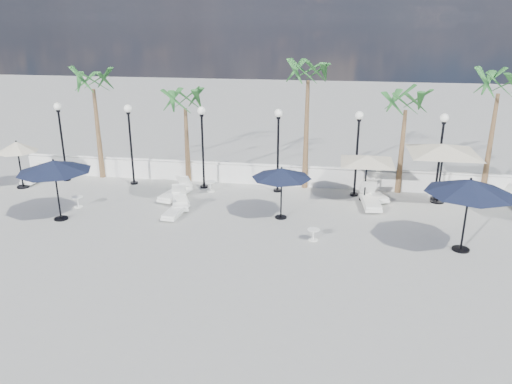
# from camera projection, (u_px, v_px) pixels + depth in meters

# --- Properties ---
(ground) EXTENTS (100.00, 100.00, 0.00)m
(ground) POSITION_uv_depth(u_px,v_px,m) (255.00, 253.00, 17.08)
(ground) COLOR #A7A7A2
(ground) RESTS_ON ground
(balustrade) EXTENTS (26.00, 0.30, 1.01)m
(balustrade) POSITION_uv_depth(u_px,v_px,m) (280.00, 175.00, 23.91)
(balustrade) COLOR white
(balustrade) RESTS_ON ground
(lamppost_0) EXTENTS (0.36, 0.36, 3.84)m
(lamppost_0) POSITION_uv_depth(u_px,v_px,m) (61.00, 131.00, 23.90)
(lamppost_0) COLOR black
(lamppost_0) RESTS_ON ground
(lamppost_1) EXTENTS (0.36, 0.36, 3.84)m
(lamppost_1) POSITION_uv_depth(u_px,v_px,m) (130.00, 133.00, 23.37)
(lamppost_1) COLOR black
(lamppost_1) RESTS_ON ground
(lamppost_2) EXTENTS (0.36, 0.36, 3.84)m
(lamppost_2) POSITION_uv_depth(u_px,v_px,m) (202.00, 136.00, 22.84)
(lamppost_2) COLOR black
(lamppost_2) RESTS_ON ground
(lamppost_3) EXTENTS (0.36, 0.36, 3.84)m
(lamppost_3) POSITION_uv_depth(u_px,v_px,m) (278.00, 139.00, 22.31)
(lamppost_3) COLOR black
(lamppost_3) RESTS_ON ground
(lamppost_4) EXTENTS (0.36, 0.36, 3.84)m
(lamppost_4) POSITION_uv_depth(u_px,v_px,m) (358.00, 142.00, 21.78)
(lamppost_4) COLOR black
(lamppost_4) RESTS_ON ground
(lamppost_5) EXTENTS (0.36, 0.36, 3.84)m
(lamppost_5) POSITION_uv_depth(u_px,v_px,m) (441.00, 145.00, 21.26)
(lamppost_5) COLOR black
(lamppost_5) RESTS_ON ground
(palm_0) EXTENTS (2.60, 2.60, 5.50)m
(palm_0) POSITION_uv_depth(u_px,v_px,m) (93.00, 86.00, 23.74)
(palm_0) COLOR brown
(palm_0) RESTS_ON ground
(palm_1) EXTENTS (2.60, 2.60, 4.70)m
(palm_1) POSITION_uv_depth(u_px,v_px,m) (185.00, 105.00, 23.32)
(palm_1) COLOR brown
(palm_1) RESTS_ON ground
(palm_2) EXTENTS (2.60, 2.60, 6.10)m
(palm_2) POSITION_uv_depth(u_px,v_px,m) (308.00, 78.00, 22.01)
(palm_2) COLOR brown
(palm_2) RESTS_ON ground
(palm_3) EXTENTS (2.60, 2.60, 4.90)m
(palm_3) POSITION_uv_depth(u_px,v_px,m) (406.00, 107.00, 21.75)
(palm_3) COLOR brown
(palm_3) RESTS_ON ground
(palm_4) EXTENTS (2.60, 2.60, 5.70)m
(palm_4) POSITION_uv_depth(u_px,v_px,m) (499.00, 91.00, 20.93)
(palm_4) COLOR brown
(palm_4) RESTS_ON ground
(lounger_0) EXTENTS (0.71, 1.97, 0.73)m
(lounger_0) POSITION_uv_depth(u_px,v_px,m) (37.00, 176.00, 24.55)
(lounger_0) COLOR white
(lounger_0) RESTS_ON ground
(lounger_1) EXTENTS (0.71, 1.81, 0.66)m
(lounger_1) POSITION_uv_depth(u_px,v_px,m) (176.00, 210.00, 20.27)
(lounger_1) COLOR white
(lounger_1) RESTS_ON ground
(lounger_2) EXTENTS (1.10, 2.16, 0.77)m
(lounger_2) POSITION_uv_depth(u_px,v_px,m) (176.00, 192.00, 22.21)
(lounger_2) COLOR white
(lounger_2) RESTS_ON ground
(lounger_3) EXTENTS (1.23, 2.02, 0.72)m
(lounger_3) POSITION_uv_depth(u_px,v_px,m) (180.00, 201.00, 21.24)
(lounger_3) COLOR white
(lounger_3) RESTS_ON ground
(lounger_4) EXTENTS (0.88, 2.17, 0.79)m
(lounger_4) POSITION_uv_depth(u_px,v_px,m) (371.00, 200.00, 21.23)
(lounger_4) COLOR white
(lounger_4) RESTS_ON ground
(lounger_5) EXTENTS (1.26, 1.89, 0.68)m
(lounger_5) POSITION_uv_depth(u_px,v_px,m) (374.00, 194.00, 22.14)
(lounger_5) COLOR white
(lounger_5) RESTS_ON ground
(side_table_0) EXTENTS (0.48, 0.48, 0.46)m
(side_table_0) POSITION_uv_depth(u_px,v_px,m) (78.00, 201.00, 21.14)
(side_table_0) COLOR white
(side_table_0) RESTS_ON ground
(side_table_1) EXTENTS (0.49, 0.49, 0.48)m
(side_table_1) POSITION_uv_depth(u_px,v_px,m) (211.00, 185.00, 23.05)
(side_table_1) COLOR white
(side_table_1) RESTS_ON ground
(side_table_2) EXTENTS (0.44, 0.44, 0.43)m
(side_table_2) POSITION_uv_depth(u_px,v_px,m) (313.00, 234.00, 17.98)
(side_table_2) COLOR white
(side_table_2) RESTS_ON ground
(parasol_navy_left) EXTENTS (2.83, 2.83, 2.50)m
(parasol_navy_left) POSITION_uv_depth(u_px,v_px,m) (54.00, 166.00, 19.22)
(parasol_navy_left) COLOR black
(parasol_navy_left) RESTS_ON ground
(parasol_navy_mid) EXTENTS (2.38, 2.38, 2.13)m
(parasol_navy_mid) POSITION_uv_depth(u_px,v_px,m) (282.00, 173.00, 19.47)
(parasol_navy_mid) COLOR black
(parasol_navy_mid) RESTS_ON ground
(parasol_navy_right) EXTENTS (2.95, 2.95, 2.64)m
(parasol_navy_right) POSITION_uv_depth(u_px,v_px,m) (470.00, 187.00, 16.53)
(parasol_navy_right) COLOR black
(parasol_navy_right) RESTS_ON ground
(parasol_cream_sq_a) EXTENTS (4.46, 4.46, 2.19)m
(parasol_cream_sq_a) POSITION_uv_depth(u_px,v_px,m) (367.00, 156.00, 21.38)
(parasol_cream_sq_a) COLOR black
(parasol_cream_sq_a) RESTS_ON ground
(parasol_cream_sq_b) EXTENTS (5.61, 5.61, 2.81)m
(parasol_cream_sq_b) POSITION_uv_depth(u_px,v_px,m) (444.00, 144.00, 20.93)
(parasol_cream_sq_b) COLOR black
(parasol_cream_sq_b) RESTS_ON ground
(parasol_cream_small) EXTENTS (1.86, 1.86, 2.28)m
(parasol_cream_small) POSITION_uv_depth(u_px,v_px,m) (17.00, 147.00, 23.05)
(parasol_cream_small) COLOR black
(parasol_cream_small) RESTS_ON ground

